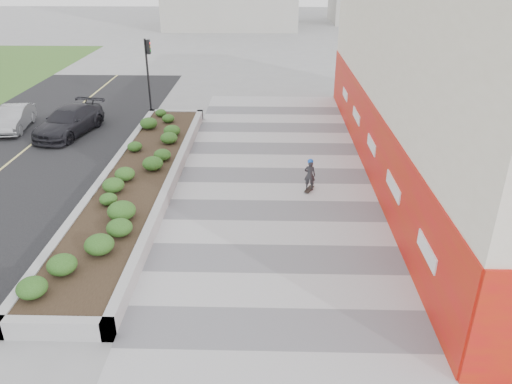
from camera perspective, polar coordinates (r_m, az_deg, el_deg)
ground at (r=14.18m, az=2.34°, el=-11.63°), size 160.00×160.00×0.00m
walkway at (r=16.66m, az=2.23°, el=-5.33°), size 8.00×36.00×0.01m
building at (r=21.99m, az=21.20°, el=11.93°), size 6.04×24.08×8.00m
planter at (r=20.69m, az=-13.26°, el=1.74°), size 3.00×18.00×0.90m
traffic_signal_near at (r=30.17m, az=-12.22°, el=14.05°), size 0.33×0.28×4.20m
manhole_cover at (r=16.68m, az=3.96°, el=-5.36°), size 0.44×0.44×0.01m
skateboarder at (r=19.74m, az=6.17°, el=1.99°), size 0.49×0.74×1.36m
car_silver at (r=29.70m, az=-25.95°, el=7.58°), size 1.82×3.90×1.24m
car_dark at (r=27.79m, az=-20.58°, el=7.58°), size 2.87×5.06×1.38m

